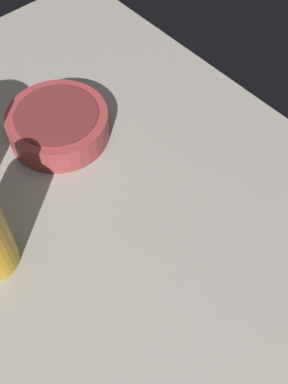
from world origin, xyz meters
The scene contains 2 objects.
ground_plane centered at (0.00, 0.00, -1.81)cm, with size 97.62×57.76×3.62cm, color gray.
small_bowl centered at (-18.96, 1.51, 2.18)cm, with size 14.43×14.43×4.26cm.
Camera 1 is at (24.20, -20.29, 52.78)cm, focal length 44.93 mm.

